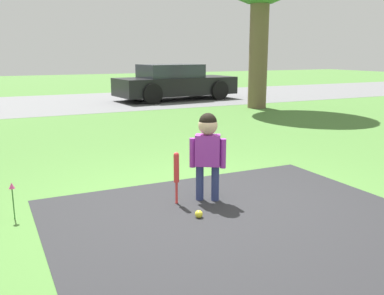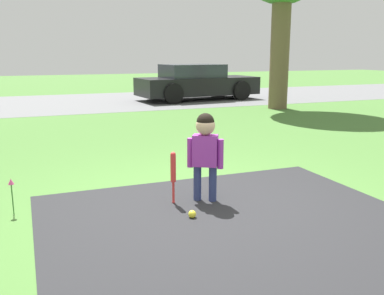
{
  "view_description": "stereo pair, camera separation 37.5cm",
  "coord_description": "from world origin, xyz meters",
  "px_view_note": "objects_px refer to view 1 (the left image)",
  "views": [
    {
      "loc": [
        -2.05,
        -3.93,
        1.64
      ],
      "look_at": [
        0.11,
        0.55,
        0.53
      ],
      "focal_mm": 40.0,
      "sensor_mm": 36.0,
      "label": 1
    },
    {
      "loc": [
        -1.71,
        -4.08,
        1.64
      ],
      "look_at": [
        0.11,
        0.55,
        0.53
      ],
      "focal_mm": 40.0,
      "sensor_mm": 36.0,
      "label": 2
    }
  ],
  "objects_px": {
    "child": "(208,144)",
    "sports_ball": "(199,214)",
    "parked_car": "(175,83)",
    "baseball_bat": "(176,171)"
  },
  "relations": [
    {
      "from": "baseball_bat",
      "to": "sports_ball",
      "type": "relative_size",
      "value": 7.34
    },
    {
      "from": "sports_ball",
      "to": "parked_car",
      "type": "height_order",
      "value": "parked_car"
    },
    {
      "from": "sports_ball",
      "to": "parked_car",
      "type": "distance_m",
      "value": 11.2
    },
    {
      "from": "baseball_bat",
      "to": "sports_ball",
      "type": "xyz_separation_m",
      "value": [
        0.04,
        -0.48,
        -0.34
      ]
    },
    {
      "from": "sports_ball",
      "to": "parked_car",
      "type": "bearing_deg",
      "value": 67.73
    },
    {
      "from": "sports_ball",
      "to": "parked_car",
      "type": "relative_size",
      "value": 0.02
    },
    {
      "from": "child",
      "to": "baseball_bat",
      "type": "xyz_separation_m",
      "value": [
        -0.36,
        0.04,
        -0.27
      ]
    },
    {
      "from": "child",
      "to": "parked_car",
      "type": "xyz_separation_m",
      "value": [
        3.91,
        9.92,
        -0.05
      ]
    },
    {
      "from": "baseball_bat",
      "to": "parked_car",
      "type": "height_order",
      "value": "parked_car"
    },
    {
      "from": "child",
      "to": "sports_ball",
      "type": "relative_size",
      "value": 12.48
    }
  ]
}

